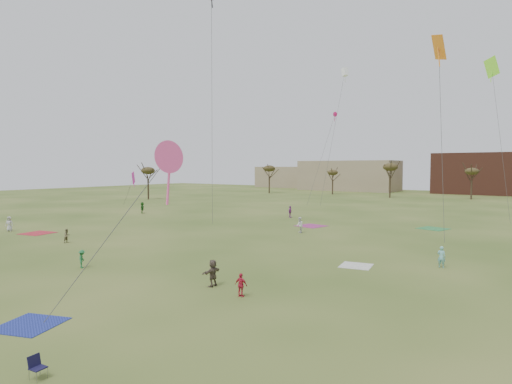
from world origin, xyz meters
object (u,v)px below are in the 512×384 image
Objects in this scene: flyer_near_left at (9,224)px; flyer_near_center at (82,259)px; spectator_fore_a at (241,285)px; camp_chair_center at (38,372)px.

flyer_near_center is (24.90, -5.96, -0.20)m from flyer_near_left.
flyer_near_center is 0.98× the size of spectator_fore_a.
flyer_near_left is 39.93m from spectator_fore_a.
flyer_near_left reaches higher than camp_chair_center.
spectator_fore_a is 1.67× the size of camp_chair_center.
flyer_near_center is 14.81m from spectator_fore_a.
camp_chair_center is at bearing 85.10° from spectator_fore_a.
flyer_near_left is 25.60m from flyer_near_center.
flyer_near_left is at bearing 59.79° from camp_chair_center.
camp_chair_center is (0.03, -12.51, -0.47)m from spectator_fore_a.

